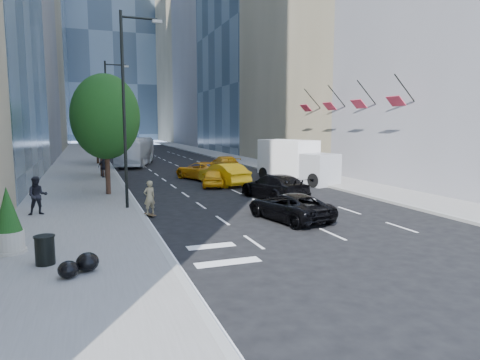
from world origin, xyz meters
name	(u,v)px	position (x,y,z in m)	size (l,w,h in m)	color
ground	(271,217)	(0.00, 0.00, 0.00)	(160.00, 160.00, 0.00)	black
sidewalk_left	(81,166)	(-9.00, 30.00, 0.07)	(6.00, 120.00, 0.15)	slate
sidewalk_right	(246,161)	(10.00, 30.00, 0.07)	(4.00, 120.00, 0.15)	slate
tower_left_end	(15,10)	(-22.00, 92.00, 30.00)	(20.00, 28.00, 60.00)	#31404D
tower_right_far	(200,49)	(22.00, 98.00, 25.00)	(20.00, 24.00, 50.00)	#776E52
lamp_near	(127,99)	(-6.32, 4.00, 5.81)	(2.13, 0.22, 10.00)	black
lamp_far	(109,110)	(-6.32, 22.00, 5.81)	(2.13, 0.22, 10.00)	black
tree_near	(106,117)	(-7.20, 9.00, 4.97)	(4.20, 4.20, 7.46)	black
tree_mid	(100,115)	(-7.20, 19.00, 5.32)	(4.50, 4.50, 7.99)	black
tree_far	(96,124)	(-7.20, 32.00, 4.62)	(3.90, 3.90, 6.92)	black
traffic_signal	(102,127)	(-6.40, 40.00, 4.23)	(2.48, 0.53, 5.20)	black
facade_flags	(345,103)	(10.64, 10.00, 6.18)	(1.85, 13.30, 2.05)	black
skateboarder	(149,200)	(-5.60, 2.04, 0.84)	(0.61, 0.40, 1.67)	#837652
black_sedan_lincoln	(289,206)	(0.50, -1.00, 0.65)	(2.17, 4.70, 1.31)	black
black_sedan_mercedes	(274,187)	(2.22, 4.51, 0.77)	(2.15, 5.28, 1.53)	black
taxi_a	(214,177)	(0.29, 11.01, 0.66)	(1.55, 3.85, 1.31)	#ED9F0C
taxi_b	(224,174)	(1.20, 11.38, 0.82)	(1.74, 5.00, 1.65)	#E2A10B
taxi_c	(202,171)	(0.50, 15.26, 0.73)	(2.41, 5.23, 1.45)	orange
taxi_d	(225,164)	(4.20, 20.50, 0.75)	(2.10, 5.17, 1.50)	#F19F0C
city_bus	(136,151)	(-3.20, 29.83, 1.55)	(2.60, 11.12, 3.10)	silver
box_truck	(296,161)	(7.11, 11.20, 1.67)	(4.38, 7.27, 3.28)	silver
pedestrian_a	(37,196)	(-10.73, 3.58, 1.09)	(0.91, 0.71, 1.87)	black
pedestrian_b	(104,167)	(-7.07, 17.97, 1.04)	(1.05, 0.44, 1.79)	black
trash_can	(45,251)	(-9.76, -4.67, 0.59)	(0.59, 0.59, 0.88)	black
planter_shrub	(8,222)	(-11.00, -2.94, 1.24)	(0.95, 0.95, 2.29)	#B4AB95
garbage_bags	(80,265)	(-8.73, -5.96, 0.42)	(1.14, 1.10, 0.57)	black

